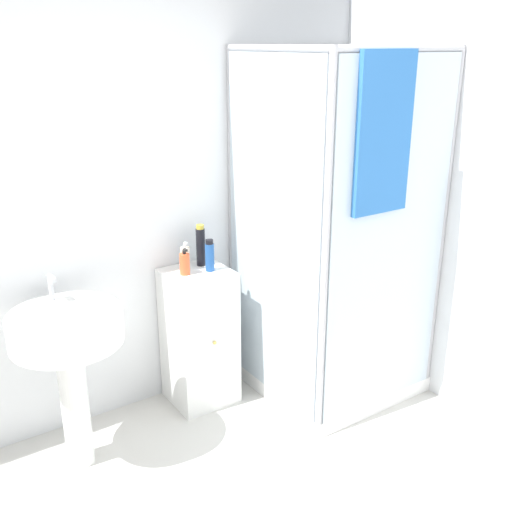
% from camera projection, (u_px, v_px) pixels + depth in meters
% --- Properties ---
extents(wall_back, '(6.40, 0.06, 2.50)m').
position_uv_depth(wall_back, '(93.00, 198.00, 3.07)').
color(wall_back, silver).
rests_on(wall_back, ground_plane).
extents(shower_enclosure, '(0.88, 0.91, 2.00)m').
position_uv_depth(shower_enclosure, '(331.00, 306.00, 3.48)').
color(shower_enclosure, white).
rests_on(shower_enclosure, ground_plane).
extents(vanity_cabinet, '(0.36, 0.36, 0.81)m').
position_uv_depth(vanity_cabinet, '(199.00, 337.00, 3.45)').
color(vanity_cabinet, white).
rests_on(vanity_cabinet, ground_plane).
extents(sink, '(0.53, 0.53, 0.96)m').
position_uv_depth(sink, '(68.00, 345.00, 2.82)').
color(sink, white).
rests_on(sink, ground_plane).
extents(soap_dispenser, '(0.06, 0.06, 0.15)m').
position_uv_depth(soap_dispenser, '(185.00, 264.00, 3.25)').
color(soap_dispenser, '#E5562D').
rests_on(soap_dispenser, vanity_cabinet).
extents(shampoo_bottle_tall_black, '(0.05, 0.05, 0.24)m').
position_uv_depth(shampoo_bottle_tall_black, '(201.00, 246.00, 3.37)').
color(shampoo_bottle_tall_black, black).
rests_on(shampoo_bottle_tall_black, vanity_cabinet).
extents(shampoo_bottle_blue, '(0.05, 0.05, 0.18)m').
position_uv_depth(shampoo_bottle_blue, '(210.00, 256.00, 3.30)').
color(shampoo_bottle_blue, '#1E4C93').
rests_on(shampoo_bottle_blue, vanity_cabinet).
extents(lotion_bottle_white, '(0.05, 0.05, 0.17)m').
position_uv_depth(lotion_bottle_white, '(185.00, 258.00, 3.31)').
color(lotion_bottle_white, beige).
rests_on(lotion_bottle_white, vanity_cabinet).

